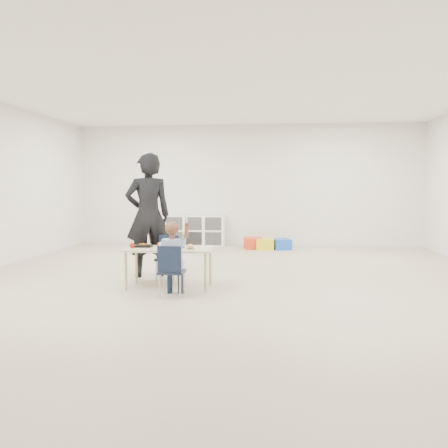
# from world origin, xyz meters

# --- Properties ---
(room) EXTENTS (9.00, 9.02, 2.80)m
(room) POSITION_xyz_m (0.00, 0.00, 1.40)
(room) COLOR #B8A88E
(room) RESTS_ON ground
(table) EXTENTS (1.17, 0.59, 0.54)m
(table) POSITION_xyz_m (-0.75, -0.40, 0.27)
(table) COLOR beige
(table) RESTS_ON ground
(chair_near) EXTENTS (0.31, 0.29, 0.64)m
(chair_near) POSITION_xyz_m (-0.60, -0.91, 0.32)
(chair_near) COLOR black
(chair_near) RESTS_ON ground
(chair_far) EXTENTS (0.31, 0.29, 0.64)m
(chair_far) POSITION_xyz_m (-0.90, 0.11, 0.32)
(chair_far) COLOR black
(chair_far) RESTS_ON ground
(child) EXTENTS (0.43, 0.43, 1.02)m
(child) POSITION_xyz_m (-0.60, -0.91, 0.51)
(child) COLOR #A5B7E0
(child) RESTS_ON chair_near
(lunch_tray_near) EXTENTS (0.22, 0.16, 0.03)m
(lunch_tray_near) POSITION_xyz_m (-0.67, -0.34, 0.55)
(lunch_tray_near) COLOR black
(lunch_tray_near) RESTS_ON table
(lunch_tray_far) EXTENTS (0.22, 0.16, 0.03)m
(lunch_tray_far) POSITION_xyz_m (-1.11, -0.35, 0.55)
(lunch_tray_far) COLOR black
(lunch_tray_far) RESTS_ON table
(milk_carton) EXTENTS (0.07, 0.07, 0.10)m
(milk_carton) POSITION_xyz_m (-0.70, -0.51, 0.59)
(milk_carton) COLOR white
(milk_carton) RESTS_ON table
(bread_roll) EXTENTS (0.09, 0.09, 0.07)m
(bread_roll) POSITION_xyz_m (-0.45, -0.47, 0.57)
(bread_roll) COLOR tan
(bread_roll) RESTS_ON table
(apple_near) EXTENTS (0.07, 0.07, 0.07)m
(apple_near) POSITION_xyz_m (-0.90, -0.31, 0.57)
(apple_near) COLOR maroon
(apple_near) RESTS_ON table
(apple_far) EXTENTS (0.07, 0.07, 0.07)m
(apple_far) POSITION_xyz_m (-1.24, -0.47, 0.57)
(apple_far) COLOR maroon
(apple_far) RESTS_ON table
(cubby_shelf) EXTENTS (1.40, 0.40, 0.70)m
(cubby_shelf) POSITION_xyz_m (-1.20, 4.28, 0.35)
(cubby_shelf) COLOR white
(cubby_shelf) RESTS_ON ground
(adult) EXTENTS (0.80, 0.69, 1.86)m
(adult) POSITION_xyz_m (-1.25, 0.37, 0.93)
(adult) COLOR black
(adult) RESTS_ON ground
(bin_red) EXTENTS (0.47, 0.55, 0.24)m
(bin_red) POSITION_xyz_m (0.18, 3.83, 0.12)
(bin_red) COLOR red
(bin_red) RESTS_ON ground
(bin_yellow) EXTENTS (0.40, 0.50, 0.24)m
(bin_yellow) POSITION_xyz_m (0.44, 3.74, 0.12)
(bin_yellow) COLOR yellow
(bin_yellow) RESTS_ON ground
(bin_blue) EXTENTS (0.46, 0.54, 0.23)m
(bin_blue) POSITION_xyz_m (0.80, 3.78, 0.11)
(bin_blue) COLOR blue
(bin_blue) RESTS_ON ground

